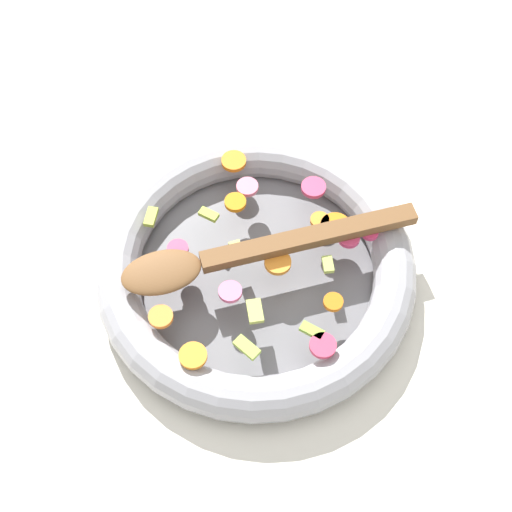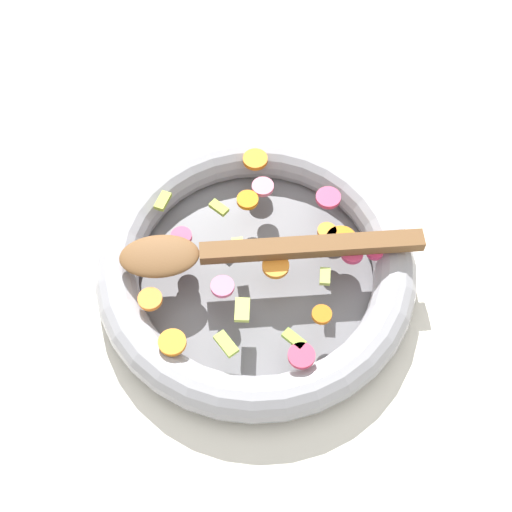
{
  "view_description": "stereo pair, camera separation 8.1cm",
  "coord_description": "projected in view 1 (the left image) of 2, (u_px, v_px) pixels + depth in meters",
  "views": [
    {
      "loc": [
        -0.35,
        0.22,
        0.75
      ],
      "look_at": [
        0.0,
        0.0,
        0.05
      ],
      "focal_mm": 50.0,
      "sensor_mm": 36.0,
      "label": 1
    },
    {
      "loc": [
        -0.39,
        0.15,
        0.75
      ],
      "look_at": [
        0.0,
        0.0,
        0.05
      ],
      "focal_mm": 50.0,
      "sensor_mm": 36.0,
      "label": 2
    }
  ],
  "objects": [
    {
      "name": "wooden_spoon",
      "position": [
        240.0,
        254.0,
        0.8
      ],
      "size": [
        0.14,
        0.34,
        0.01
      ],
      "color": "brown",
      "rests_on": "chopped_vegetables"
    },
    {
      "name": "chopped_vegetables",
      "position": [
        262.0,
        254.0,
        0.81
      ],
      "size": [
        0.3,
        0.29,
        0.01
      ],
      "color": "orange",
      "rests_on": "skillet"
    },
    {
      "name": "ground_plane",
      "position": [
        256.0,
        277.0,
        0.85
      ],
      "size": [
        4.0,
        4.0,
        0.0
      ],
      "primitive_type": "plane",
      "color": "silver"
    },
    {
      "name": "skillet",
      "position": [
        256.0,
        268.0,
        0.84
      ],
      "size": [
        0.37,
        0.37,
        0.05
      ],
      "color": "slate",
      "rests_on": "ground_plane"
    }
  ]
}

